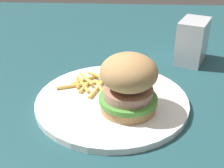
% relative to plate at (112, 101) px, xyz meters
% --- Properties ---
extents(ground_plane, '(1.60, 1.60, 0.00)m').
position_rel_plate_xyz_m(ground_plane, '(-0.01, 0.03, -0.01)').
color(ground_plane, '#1E474C').
extents(plate, '(0.29, 0.29, 0.01)m').
position_rel_plate_xyz_m(plate, '(0.00, 0.00, 0.00)').
color(plate, white).
rests_on(plate, ground_plane).
extents(sandwich, '(0.10, 0.10, 0.10)m').
position_rel_plate_xyz_m(sandwich, '(-0.03, 0.03, 0.06)').
color(sandwich, tan).
rests_on(sandwich, plate).
extents(fries_pile, '(0.11, 0.10, 0.01)m').
position_rel_plate_xyz_m(fries_pile, '(0.05, -0.05, 0.01)').
color(fries_pile, gold).
rests_on(fries_pile, plate).
extents(napkin_dispenser, '(0.09, 0.11, 0.10)m').
position_rel_plate_xyz_m(napkin_dispenser, '(-0.18, -0.20, 0.05)').
color(napkin_dispenser, '#B7BABF').
rests_on(napkin_dispenser, ground_plane).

